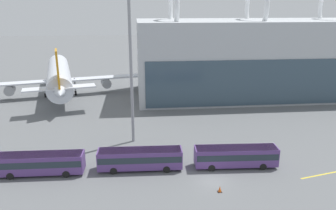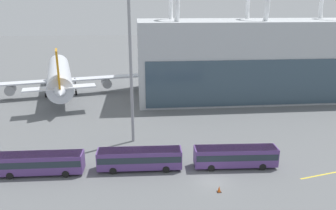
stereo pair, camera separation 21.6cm
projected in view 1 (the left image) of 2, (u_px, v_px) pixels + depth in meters
ground_plane at (213, 181)px, 43.79m from camera, size 440.00×440.00×0.00m
airliner_at_gate_near at (59, 76)px, 83.69m from camera, size 41.42×41.14×13.70m
airliner_at_gate_far at (231, 67)px, 93.61m from camera, size 46.50×43.94×15.59m
shuttle_bus_0 at (40, 162)px, 44.97m from camera, size 11.94×2.91×3.03m
shuttle_bus_1 at (140, 158)px, 46.32m from camera, size 11.96×3.01×3.03m
shuttle_bus_2 at (236, 155)px, 47.08m from camera, size 11.99×3.18×3.03m
floodlight_mast at (130, 36)px, 51.20m from camera, size 2.19×2.19×28.65m
lane_stripe_0 at (321, 175)px, 45.31m from camera, size 6.75×1.79×0.01m
traffic_cone_0 at (220, 189)px, 41.06m from camera, size 0.55×0.55×0.82m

